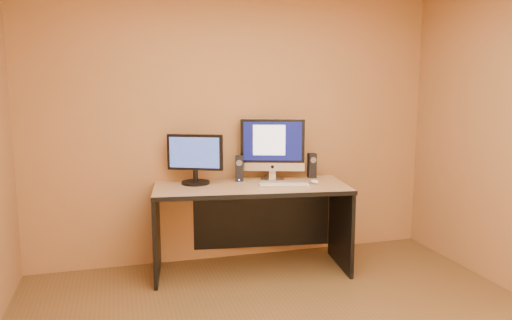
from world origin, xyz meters
The scene contains 10 objects.
walls centered at (0.00, 0.00, 1.30)m, with size 4.00×4.00×2.60m, color #AA6D44, non-canonical shape.
desk centered at (0.03, 1.58, 0.40)m, with size 1.74×0.76×0.81m, color tan, non-canonical shape.
imac centered at (0.30, 1.78, 1.11)m, with size 0.62×0.23×0.60m, color #AFAFB4, non-canonical shape.
second_monitor centered at (-0.44, 1.78, 1.04)m, with size 0.52×0.26×0.46m, color black, non-canonical shape.
speaker_left centered at (-0.02, 1.80, 0.93)m, with size 0.07×0.08×0.24m, color black, non-canonical shape.
speaker_right centered at (0.70, 1.78, 0.93)m, with size 0.07×0.08×0.24m, color black, non-canonical shape.
keyboard centered at (0.31, 1.47, 0.82)m, with size 0.47×0.13×0.02m, color silver.
mouse centered at (0.62, 1.50, 0.83)m, with size 0.06×0.11×0.04m, color white.
cable_a centered at (0.36, 1.93, 0.81)m, with size 0.01×0.01×0.24m, color black.
cable_b centered at (0.28, 1.95, 0.81)m, with size 0.01×0.01×0.20m, color black.
Camera 1 is at (-1.12, -2.70, 1.74)m, focal length 35.00 mm.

